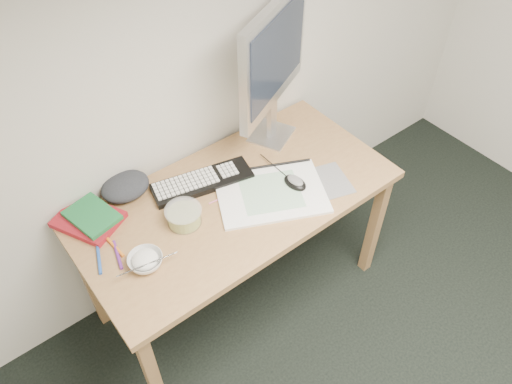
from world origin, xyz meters
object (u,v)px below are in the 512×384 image
sketchpad (271,193)px  keyboard (202,182)px  monitor (274,59)px  rice_bowl (146,261)px  desk (237,209)px

sketchpad → keyboard: size_ratio=1.04×
monitor → rice_bowl: bearing=173.2°
monitor → rice_bowl: monitor is taller
desk → sketchpad: 0.18m
desk → sketchpad: bearing=-32.6°
rice_bowl → keyboard: bearing=29.2°
desk → keyboard: keyboard is taller
desk → rice_bowl: size_ratio=10.35×
keyboard → rice_bowl: 0.47m
sketchpad → rice_bowl: size_ratio=3.43×
keyboard → sketchpad: bearing=-36.8°
desk → rice_bowl: rice_bowl is taller
keyboard → rice_bowl: bearing=-137.8°
desk → monitor: 0.67m
monitor → sketchpad: bearing=-155.5°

